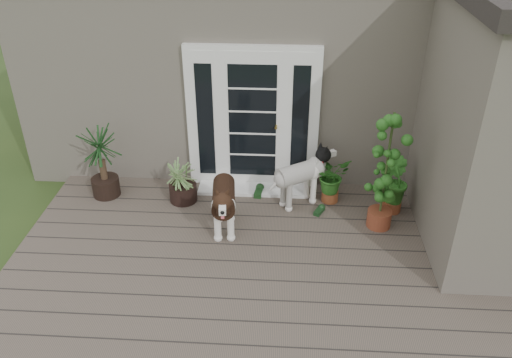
{
  "coord_description": "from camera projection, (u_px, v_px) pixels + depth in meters",
  "views": [
    {
      "loc": [
        0.27,
        -4.25,
        4.28
      ],
      "look_at": [
        -0.1,
        1.75,
        0.7
      ],
      "focal_mm": 36.54,
      "sensor_mm": 36.0,
      "label": 1
    }
  ],
  "objects": [
    {
      "name": "house_main",
      "position": [
        272.0,
        52.0,
        9.04
      ],
      "size": [
        7.4,
        4.0,
        3.1
      ],
      "primitive_type": "cube",
      "color": "#665E54",
      "rests_on": "ground"
    },
    {
      "name": "house_wing",
      "position": [
        506.0,
        136.0,
        6.19
      ],
      "size": [
        1.6,
        2.4,
        3.1
      ],
      "primitive_type": "cube",
      "color": "#665E54",
      "rests_on": "ground"
    },
    {
      "name": "herb_b",
      "position": [
        393.0,
        192.0,
        7.23
      ],
      "size": [
        0.57,
        0.57,
        0.61
      ],
      "primitive_type": "imported",
      "rotation": [
        0.0,
        0.0,
        2.29
      ],
      "color": "#295E1A",
      "rests_on": "deck"
    },
    {
      "name": "sapling",
      "position": [
        386.0,
        171.0,
        6.63
      ],
      "size": [
        0.63,
        0.63,
        1.72
      ],
      "primitive_type": null,
      "rotation": [
        0.0,
        0.0,
        0.3
      ],
      "color": "#285718",
      "rests_on": "deck"
    },
    {
      "name": "clog_right",
      "position": [
        319.0,
        210.0,
        7.31
      ],
      "size": [
        0.22,
        0.28,
        0.08
      ],
      "primitive_type": null,
      "rotation": [
        0.0,
        0.0,
        -0.47
      ],
      "color": "#143316",
      "rests_on": "deck"
    },
    {
      "name": "herb_c",
      "position": [
        431.0,
        182.0,
        7.44
      ],
      "size": [
        0.51,
        0.51,
        0.64
      ],
      "primitive_type": "imported",
      "rotation": [
        0.0,
        0.0,
        4.43
      ],
      "color": "#1F5418",
      "rests_on": "deck"
    },
    {
      "name": "door_unit",
      "position": [
        253.0,
        119.0,
        7.48
      ],
      "size": [
        1.9,
        0.14,
        2.15
      ],
      "primitive_type": "cube",
      "color": "white",
      "rests_on": "deck"
    },
    {
      "name": "white_dog",
      "position": [
        299.0,
        182.0,
        7.34
      ],
      "size": [
        0.96,
        0.82,
        0.75
      ],
      "primitive_type": null,
      "rotation": [
        0.0,
        0.0,
        -0.98
      ],
      "color": "white",
      "rests_on": "deck"
    },
    {
      "name": "spider_plant",
      "position": [
        182.0,
        179.0,
        7.43
      ],
      "size": [
        0.85,
        0.85,
        0.7
      ],
      "primitive_type": null,
      "rotation": [
        0.0,
        0.0,
        0.36
      ],
      "color": "#7C925A",
      "rests_on": "deck"
    },
    {
      "name": "clog_left",
      "position": [
        259.0,
        191.0,
        7.73
      ],
      "size": [
        0.19,
        0.34,
        0.1
      ],
      "primitive_type": null,
      "rotation": [
        0.0,
        0.0,
        -0.12
      ],
      "color": "#173816",
      "rests_on": "deck"
    },
    {
      "name": "herb_a",
      "position": [
        331.0,
        182.0,
        7.44
      ],
      "size": [
        0.68,
        0.68,
        0.63
      ],
      "primitive_type": "imported",
      "rotation": [
        0.0,
        0.0,
        0.55
      ],
      "color": "#295F1B",
      "rests_on": "deck"
    },
    {
      "name": "brindle_dog",
      "position": [
        224.0,
        206.0,
        6.78
      ],
      "size": [
        0.5,
        0.98,
        0.79
      ],
      "primitive_type": null,
      "rotation": [
        0.0,
        0.0,
        3.24
      ],
      "color": "#301C11",
      "rests_on": "deck"
    },
    {
      "name": "yucca",
      "position": [
        102.0,
        162.0,
        7.46
      ],
      "size": [
        0.96,
        0.96,
        1.1
      ],
      "primitive_type": null,
      "rotation": [
        0.0,
        0.0,
        -0.33
      ],
      "color": "black",
      "rests_on": "deck"
    },
    {
      "name": "deck",
      "position": [
        257.0,
        284.0,
        6.16
      ],
      "size": [
        6.2,
        4.6,
        0.12
      ],
      "primitive_type": "cube",
      "color": "#6B5B4C",
      "rests_on": "ground"
    },
    {
      "name": "door_step",
      "position": [
        252.0,
        188.0,
        7.84
      ],
      "size": [
        1.6,
        0.4,
        0.05
      ],
      "primitive_type": "cube",
      "color": "white",
      "rests_on": "deck"
    }
  ]
}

